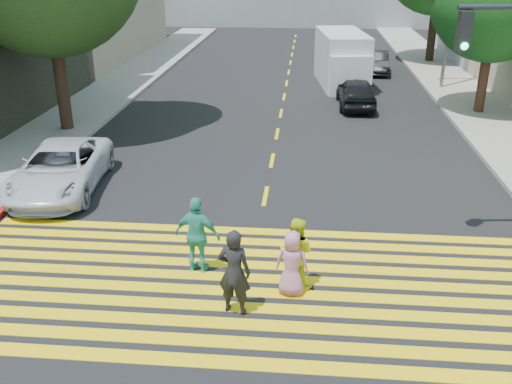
# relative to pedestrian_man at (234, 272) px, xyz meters

# --- Properties ---
(ground) EXTENTS (120.00, 120.00, 0.00)m
(ground) POSITION_rel_pedestrian_man_xyz_m (0.17, -0.31, -0.89)
(ground) COLOR black
(sidewalk_left) EXTENTS (3.00, 40.00, 0.15)m
(sidewalk_left) POSITION_rel_pedestrian_man_xyz_m (-8.33, 21.69, -0.81)
(sidewalk_left) COLOR gray
(sidewalk_left) RESTS_ON ground
(sidewalk_right) EXTENTS (3.00, 60.00, 0.15)m
(sidewalk_right) POSITION_rel_pedestrian_man_xyz_m (8.67, 14.69, -0.81)
(sidewalk_right) COLOR gray
(sidewalk_right) RESTS_ON ground
(curb_red) EXTENTS (0.20, 8.00, 0.16)m
(curb_red) POSITION_rel_pedestrian_man_xyz_m (-6.73, 5.69, -0.81)
(curb_red) COLOR maroon
(curb_red) RESTS_ON ground
(crosswalk) EXTENTS (13.40, 5.30, 0.01)m
(crosswalk) POSITION_rel_pedestrian_man_xyz_m (0.17, 0.96, -0.88)
(crosswalk) COLOR yellow
(crosswalk) RESTS_ON ground
(lane_line) EXTENTS (0.12, 34.40, 0.01)m
(lane_line) POSITION_rel_pedestrian_man_xyz_m (0.17, 22.19, -0.88)
(lane_line) COLOR yellow
(lane_line) RESTS_ON ground
(pedestrian_man) EXTENTS (0.72, 0.54, 1.77)m
(pedestrian_man) POSITION_rel_pedestrian_man_xyz_m (0.00, 0.00, 0.00)
(pedestrian_man) COLOR black
(pedestrian_man) RESTS_ON ground
(pedestrian_woman) EXTENTS (0.91, 0.82, 1.56)m
(pedestrian_woman) POSITION_rel_pedestrian_man_xyz_m (1.14, 1.05, -0.11)
(pedestrian_woman) COLOR yellow
(pedestrian_woman) RESTS_ON ground
(pedestrian_child) EXTENTS (0.75, 0.55, 1.40)m
(pedestrian_child) POSITION_rel_pedestrian_man_xyz_m (1.07, 0.74, -0.18)
(pedestrian_child) COLOR #C0769A
(pedestrian_child) RESTS_ON ground
(pedestrian_extra) EXTENTS (1.09, 0.63, 1.74)m
(pedestrian_extra) POSITION_rel_pedestrian_man_xyz_m (-0.98, 1.46, -0.02)
(pedestrian_extra) COLOR teal
(pedestrian_extra) RESTS_ON ground
(white_sedan) EXTENTS (2.67, 4.97, 1.33)m
(white_sedan) POSITION_rel_pedestrian_man_xyz_m (-5.79, 5.62, -0.22)
(white_sedan) COLOR silver
(white_sedan) RESTS_ON ground
(dark_car_near) EXTENTS (1.65, 3.92, 1.32)m
(dark_car_near) POSITION_rel_pedestrian_man_xyz_m (3.44, 16.04, -0.22)
(dark_car_near) COLOR black
(dark_car_near) RESTS_ON ground
(silver_car) EXTENTS (2.00, 4.82, 1.39)m
(silver_car) POSITION_rel_pedestrian_man_xyz_m (3.44, 30.59, -0.19)
(silver_car) COLOR gray
(silver_car) RESTS_ON ground
(dark_car_parked) EXTENTS (1.51, 3.75, 1.21)m
(dark_car_parked) POSITION_rel_pedestrian_man_xyz_m (5.14, 23.98, -0.28)
(dark_car_parked) COLOR black
(dark_car_parked) RESTS_ON ground
(white_van) EXTENTS (2.74, 5.82, 2.65)m
(white_van) POSITION_rel_pedestrian_man_xyz_m (3.01, 20.57, 0.37)
(white_van) COLOR silver
(white_van) RESTS_ON ground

